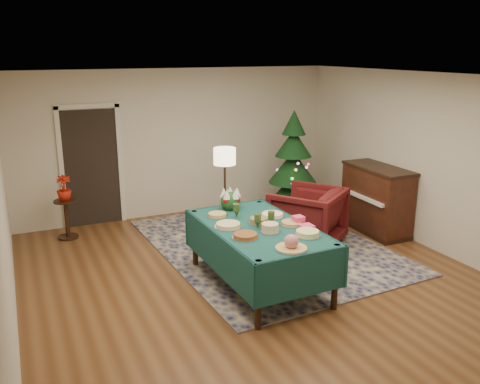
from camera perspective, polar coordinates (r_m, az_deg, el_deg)
name	(u,v)px	position (r m, az deg, el deg)	size (l,w,h in m)	color
room_shell	(265,188)	(6.36, 2.87, 0.44)	(7.00, 7.00, 7.00)	#593319
doorway	(91,164)	(9.21, -16.34, 3.02)	(1.08, 0.04, 2.16)	black
rug	(266,245)	(8.14, 2.96, -6.00)	(3.20, 4.20, 0.02)	#121543
buffet_table	(259,238)	(6.60, 2.13, -5.22)	(1.30, 2.16, 0.83)	black
platter_0	(291,244)	(5.82, 5.79, -5.78)	(0.37, 0.37, 0.18)	silver
platter_1	(308,233)	(6.26, 7.59, -4.63)	(0.33, 0.33, 0.07)	silver
platter_2	(245,236)	(6.14, 0.60, -4.96)	(0.34, 0.34, 0.06)	silver
platter_3	(270,228)	(6.33, 3.39, -4.06)	(0.25, 0.25, 0.11)	silver
platter_4	(291,223)	(6.62, 5.79, -3.53)	(0.31, 0.31, 0.05)	silver
platter_5	(228,225)	(6.50, -1.34, -3.76)	(0.36, 0.36, 0.06)	silver
platter_6	(259,221)	(6.63, 2.15, -3.26)	(0.28, 0.28, 0.08)	silver
platter_7	(272,215)	(6.93, 3.66, -2.58)	(0.34, 0.34, 0.05)	silver
platter_8	(217,215)	(6.92, -2.56, -2.58)	(0.29, 0.29, 0.05)	silver
goblet_0	(237,210)	(6.84, -0.38, -2.07)	(0.09, 0.09, 0.19)	#2D471E
goblet_1	(271,218)	(6.55, 3.52, -2.94)	(0.09, 0.09, 0.19)	#2D471E
goblet_2	(258,221)	(6.43, 1.99, -3.26)	(0.09, 0.09, 0.19)	#2D471E
napkin_stack	(307,227)	(6.52, 7.48, -3.88)	(0.17, 0.17, 0.04)	#F1436F
gift_box	(298,220)	(6.64, 6.56, -3.17)	(0.13, 0.13, 0.11)	#F14376
centerpiece	(231,199)	(7.20, -1.06, -0.81)	(0.30, 0.30, 0.34)	#1E4C1E
armchair	(307,214)	(8.08, 7.58, -2.49)	(1.00, 0.94, 1.03)	#511112
floor_lamp	(225,162)	(8.25, -1.73, 3.42)	(0.36, 0.36, 1.49)	#A57F3F
side_table	(67,220)	(8.83, -18.87, -2.97)	(0.37, 0.37, 0.65)	black
potted_plant	(64,193)	(8.71, -19.13, -0.15)	(0.23, 0.41, 0.23)	red
christmas_tree	(293,169)	(9.41, 5.94, 2.56)	(1.24, 1.24, 1.98)	black
piano	(376,200)	(8.92, 15.06, -0.87)	(0.65, 1.32, 1.13)	black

